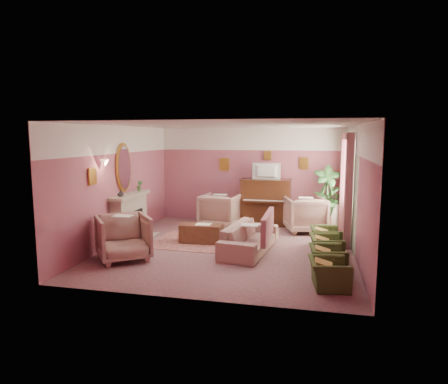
% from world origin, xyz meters
% --- Properties ---
extents(floor, '(5.50, 6.00, 0.01)m').
position_xyz_m(floor, '(0.00, 0.00, 0.00)').
color(floor, '#86595D').
rests_on(floor, ground).
extents(ceiling, '(5.50, 6.00, 0.01)m').
position_xyz_m(ceiling, '(0.00, 0.00, 2.80)').
color(ceiling, silver).
rests_on(ceiling, wall_back).
extents(wall_back, '(5.50, 0.02, 2.80)m').
position_xyz_m(wall_back, '(0.00, 3.00, 1.40)').
color(wall_back, '#8B546E').
rests_on(wall_back, floor).
extents(wall_front, '(5.50, 0.02, 2.80)m').
position_xyz_m(wall_front, '(0.00, -3.00, 1.40)').
color(wall_front, '#8B546E').
rests_on(wall_front, floor).
extents(wall_left, '(0.02, 6.00, 2.80)m').
position_xyz_m(wall_left, '(-2.75, 0.00, 1.40)').
color(wall_left, '#8B546E').
rests_on(wall_left, floor).
extents(wall_right, '(0.02, 6.00, 2.80)m').
position_xyz_m(wall_right, '(2.75, 0.00, 1.40)').
color(wall_right, '#8B546E').
rests_on(wall_right, floor).
extents(picture_rail_band, '(5.50, 0.01, 0.65)m').
position_xyz_m(picture_rail_band, '(0.00, 2.99, 2.47)').
color(picture_rail_band, white).
rests_on(picture_rail_band, wall_back).
extents(stripe_panel, '(0.01, 3.00, 2.15)m').
position_xyz_m(stripe_panel, '(2.73, 1.30, 1.07)').
color(stripe_panel, '#B6CBA2').
rests_on(stripe_panel, wall_right).
extents(fireplace_surround, '(0.30, 1.40, 1.10)m').
position_xyz_m(fireplace_surround, '(-2.59, 0.20, 0.55)').
color(fireplace_surround, '#B6A991').
rests_on(fireplace_surround, floor).
extents(fireplace_inset, '(0.18, 0.72, 0.68)m').
position_xyz_m(fireplace_inset, '(-2.49, 0.20, 0.40)').
color(fireplace_inset, black).
rests_on(fireplace_inset, floor).
extents(fire_ember, '(0.06, 0.54, 0.10)m').
position_xyz_m(fire_ember, '(-2.45, 0.20, 0.22)').
color(fire_ember, '#E03E00').
rests_on(fire_ember, floor).
extents(mantel_shelf, '(0.40, 1.55, 0.07)m').
position_xyz_m(mantel_shelf, '(-2.56, 0.20, 1.12)').
color(mantel_shelf, '#B6A991').
rests_on(mantel_shelf, fireplace_surround).
extents(hearth, '(0.55, 1.50, 0.02)m').
position_xyz_m(hearth, '(-2.39, 0.20, 0.01)').
color(hearth, '#B6A991').
rests_on(hearth, floor).
extents(mirror_frame, '(0.04, 0.72, 1.20)m').
position_xyz_m(mirror_frame, '(-2.70, 0.20, 1.80)').
color(mirror_frame, '#BD8D2F').
rests_on(mirror_frame, wall_left).
extents(mirror_glass, '(0.01, 0.60, 1.06)m').
position_xyz_m(mirror_glass, '(-2.67, 0.20, 1.80)').
color(mirror_glass, silver).
rests_on(mirror_glass, wall_left).
extents(sconce_shade, '(0.20, 0.20, 0.16)m').
position_xyz_m(sconce_shade, '(-2.62, -0.85, 1.98)').
color(sconce_shade, '#FFC7A3').
rests_on(sconce_shade, wall_left).
extents(piano, '(1.40, 0.60, 1.30)m').
position_xyz_m(piano, '(0.50, 2.68, 0.65)').
color(piano, '#422112').
rests_on(piano, floor).
extents(piano_keyshelf, '(1.30, 0.12, 0.06)m').
position_xyz_m(piano_keyshelf, '(0.50, 2.33, 0.72)').
color(piano_keyshelf, '#422112').
rests_on(piano_keyshelf, piano).
extents(piano_keys, '(1.20, 0.08, 0.02)m').
position_xyz_m(piano_keys, '(0.50, 2.33, 0.76)').
color(piano_keys, silver).
rests_on(piano_keys, piano).
extents(piano_top, '(1.45, 0.65, 0.04)m').
position_xyz_m(piano_top, '(0.50, 2.68, 1.31)').
color(piano_top, '#422112').
rests_on(piano_top, piano).
extents(television, '(0.80, 0.12, 0.48)m').
position_xyz_m(television, '(0.50, 2.63, 1.60)').
color(television, black).
rests_on(television, piano).
extents(print_back_left, '(0.30, 0.03, 0.38)m').
position_xyz_m(print_back_left, '(-0.80, 2.96, 1.72)').
color(print_back_left, '#BD8D2F').
rests_on(print_back_left, wall_back).
extents(print_back_right, '(0.26, 0.03, 0.34)m').
position_xyz_m(print_back_right, '(1.55, 2.96, 1.78)').
color(print_back_right, '#BD8D2F').
rests_on(print_back_right, wall_back).
extents(print_back_mid, '(0.22, 0.03, 0.26)m').
position_xyz_m(print_back_mid, '(0.50, 2.96, 2.00)').
color(print_back_mid, '#BD8D2F').
rests_on(print_back_mid, wall_back).
extents(print_left_wall, '(0.03, 0.28, 0.36)m').
position_xyz_m(print_left_wall, '(-2.71, -1.20, 1.72)').
color(print_left_wall, '#BD8D2F').
rests_on(print_left_wall, wall_left).
extents(window_blind, '(0.03, 1.40, 1.80)m').
position_xyz_m(window_blind, '(2.70, 1.55, 1.70)').
color(window_blind, white).
rests_on(window_blind, wall_right).
extents(curtain_left, '(0.16, 0.34, 2.60)m').
position_xyz_m(curtain_left, '(2.62, 0.63, 1.30)').
color(curtain_left, '#924C56').
rests_on(curtain_left, floor).
extents(curtain_right, '(0.16, 0.34, 2.60)m').
position_xyz_m(curtain_right, '(2.62, 2.47, 1.30)').
color(curtain_right, '#924C56').
rests_on(curtain_right, floor).
extents(pelmet, '(0.16, 2.20, 0.16)m').
position_xyz_m(pelmet, '(2.62, 1.55, 2.56)').
color(pelmet, '#924C56').
rests_on(pelmet, wall_right).
extents(mantel_plant, '(0.16, 0.16, 0.28)m').
position_xyz_m(mantel_plant, '(-2.55, 0.75, 1.29)').
color(mantel_plant, '#377033').
rests_on(mantel_plant, mantel_shelf).
extents(mantel_vase, '(0.16, 0.16, 0.16)m').
position_xyz_m(mantel_vase, '(-2.55, -0.30, 1.23)').
color(mantel_vase, white).
rests_on(mantel_vase, mantel_shelf).
extents(area_rug, '(2.57, 1.90, 0.01)m').
position_xyz_m(area_rug, '(-0.68, 0.37, 0.01)').
color(area_rug, '#AA645D').
rests_on(area_rug, floor).
extents(coffee_table, '(1.01, 0.53, 0.45)m').
position_xyz_m(coffee_table, '(-0.77, 0.32, 0.23)').
color(coffee_table, '#57321D').
rests_on(coffee_table, floor).
extents(table_paper, '(0.35, 0.28, 0.01)m').
position_xyz_m(table_paper, '(-0.72, 0.32, 0.46)').
color(table_paper, white).
rests_on(table_paper, coffee_table).
extents(sofa, '(0.70, 2.11, 0.85)m').
position_xyz_m(sofa, '(0.48, -0.17, 0.43)').
color(sofa, tan).
rests_on(sofa, floor).
extents(sofa_throw, '(0.11, 1.60, 0.59)m').
position_xyz_m(sofa_throw, '(0.88, -0.17, 0.60)').
color(sofa_throw, '#924C56').
rests_on(sofa_throw, sofa).
extents(floral_armchair_left, '(1.00, 1.00, 1.04)m').
position_xyz_m(floral_armchair_left, '(-0.72, 2.05, 0.52)').
color(floral_armchair_left, tan).
rests_on(floral_armchair_left, floor).
extents(floral_armchair_right, '(1.00, 1.00, 1.04)m').
position_xyz_m(floral_armchair_right, '(1.65, 2.00, 0.52)').
color(floral_armchair_right, tan).
rests_on(floral_armchair_right, floor).
extents(floral_armchair_front, '(1.00, 1.00, 1.04)m').
position_xyz_m(floral_armchair_front, '(-1.97, -1.35, 0.52)').
color(floral_armchair_front, tan).
rests_on(floral_armchair_front, floor).
extents(olive_chair_a, '(0.53, 0.75, 0.65)m').
position_xyz_m(olive_chair_a, '(2.14, -1.99, 0.32)').
color(olive_chair_a, '#3D4F21').
rests_on(olive_chair_a, floor).
extents(olive_chair_b, '(0.53, 0.75, 0.65)m').
position_xyz_m(olive_chair_b, '(2.14, -1.17, 0.32)').
color(olive_chair_b, '#3D4F21').
rests_on(olive_chair_b, floor).
extents(olive_chair_c, '(0.53, 0.75, 0.65)m').
position_xyz_m(olive_chair_c, '(2.14, -0.35, 0.32)').
color(olive_chair_c, '#3D4F21').
rests_on(olive_chair_c, floor).
extents(olive_chair_d, '(0.53, 0.75, 0.65)m').
position_xyz_m(olive_chair_d, '(2.14, 0.47, 0.32)').
color(olive_chair_d, '#3D4F21').
rests_on(olive_chair_d, floor).
extents(side_table, '(0.52, 0.52, 0.70)m').
position_xyz_m(side_table, '(2.35, 2.64, 0.35)').
color(side_table, white).
rests_on(side_table, floor).
extents(side_plant_big, '(0.30, 0.30, 0.34)m').
position_xyz_m(side_plant_big, '(2.35, 2.64, 0.87)').
color(side_plant_big, '#377033').
rests_on(side_plant_big, side_table).
extents(side_plant_small, '(0.16, 0.16, 0.28)m').
position_xyz_m(side_plant_small, '(2.47, 2.54, 0.84)').
color(side_plant_small, '#377033').
rests_on(side_plant_small, side_table).
extents(palm_pot, '(0.34, 0.34, 0.34)m').
position_xyz_m(palm_pot, '(2.22, 2.48, 0.17)').
color(palm_pot, '#8F5642').
rests_on(palm_pot, floor).
extents(palm_plant, '(0.76, 0.76, 1.44)m').
position_xyz_m(palm_plant, '(2.22, 2.48, 1.06)').
color(palm_plant, '#377033').
rests_on(palm_plant, palm_pot).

